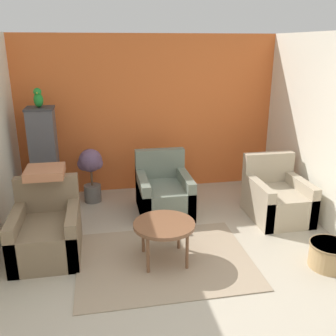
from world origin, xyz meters
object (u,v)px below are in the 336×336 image
object	(u,v)px
coffee_table	(164,227)
armchair_left	(47,233)
birdcage	(45,160)
armchair_right	(276,199)
parrot	(38,98)
armchair_middle	(164,193)
wicker_basket	(329,254)
potted_plant	(91,169)

from	to	relation	value
coffee_table	armchair_left	distance (m)	1.35
armchair_left	birdcage	distance (m)	1.49
armchair_right	parrot	world-z (taller)	parrot
armchair_middle	wicker_basket	bearing A→B (deg)	-49.10
birdcage	wicker_basket	world-z (taller)	birdcage
parrot	armchair_left	bearing A→B (deg)	-84.15
armchair_left	birdcage	bearing A→B (deg)	95.86
parrot	potted_plant	size ratio (longest dim) A/B	0.33
birdcage	armchair_left	bearing A→B (deg)	-84.14
armchair_right	potted_plant	xyz separation A→B (m)	(-2.52, 1.03, 0.26)
wicker_basket	parrot	bearing A→B (deg)	144.65
potted_plant	armchair_right	bearing A→B (deg)	-22.11
birdcage	parrot	size ratio (longest dim) A/B	5.40
parrot	wicker_basket	size ratio (longest dim) A/B	0.62
coffee_table	armchair_middle	size ratio (longest dim) A/B	0.77
armchair_middle	birdcage	bearing A→B (deg)	163.24
armchair_left	coffee_table	bearing A→B (deg)	-16.84
parrot	coffee_table	bearing A→B (deg)	-51.53
coffee_table	birdcage	xyz separation A→B (m)	(-1.43, 1.80, 0.29)
armchair_right	wicker_basket	size ratio (longest dim) A/B	1.99
birdcage	potted_plant	distance (m)	0.67
birdcage	parrot	bearing A→B (deg)	90.00
birdcage	wicker_basket	size ratio (longest dim) A/B	3.35
parrot	armchair_middle	bearing A→B (deg)	-16.83
armchair_left	armchair_right	world-z (taller)	same
armchair_middle	wicker_basket	distance (m)	2.32
armchair_right	armchair_middle	xyz separation A→B (m)	(-1.51, 0.48, 0.00)
parrot	potted_plant	bearing A→B (deg)	3.98
coffee_table	armchair_middle	xyz separation A→B (m)	(0.22, 1.30, -0.15)
parrot	potted_plant	distance (m)	1.25
coffee_table	birdcage	distance (m)	2.32
parrot	wicker_basket	distance (m)	4.15
armchair_right	birdcage	xyz separation A→B (m)	(-3.16, 0.98, 0.44)
coffee_table	armchair_right	distance (m)	1.92
birdcage	potted_plant	bearing A→B (deg)	4.19
armchair_left	birdcage	xyz separation A→B (m)	(-0.14, 1.41, 0.44)
potted_plant	wicker_basket	xyz separation A→B (m)	(2.53, -2.29, -0.38)
potted_plant	wicker_basket	bearing A→B (deg)	-42.18
parrot	birdcage	bearing A→B (deg)	-90.00
armchair_right	potted_plant	size ratio (longest dim) A/B	1.05
coffee_table	birdcage	world-z (taller)	birdcage
coffee_table	potted_plant	distance (m)	2.01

